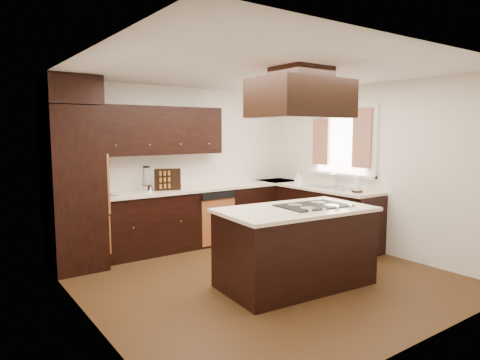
# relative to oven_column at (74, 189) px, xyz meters

# --- Properties ---
(floor) EXTENTS (4.20, 4.20, 0.02)m
(floor) POSITION_rel_oven_column_xyz_m (1.78, -1.71, -1.07)
(floor) COLOR brown
(floor) RESTS_ON ground
(ceiling) EXTENTS (4.20, 4.20, 0.02)m
(ceiling) POSITION_rel_oven_column_xyz_m (1.78, -1.71, 1.45)
(ceiling) COLOR silver
(ceiling) RESTS_ON ground
(wall_back) EXTENTS (4.20, 0.02, 2.50)m
(wall_back) POSITION_rel_oven_column_xyz_m (1.78, 0.40, 0.19)
(wall_back) COLOR white
(wall_back) RESTS_ON ground
(wall_front) EXTENTS (4.20, 0.02, 2.50)m
(wall_front) POSITION_rel_oven_column_xyz_m (1.78, -3.81, 0.19)
(wall_front) COLOR white
(wall_front) RESTS_ON ground
(wall_left) EXTENTS (0.02, 4.20, 2.50)m
(wall_left) POSITION_rel_oven_column_xyz_m (-0.33, -1.71, 0.19)
(wall_left) COLOR white
(wall_left) RESTS_ON ground
(wall_right) EXTENTS (0.02, 4.20, 2.50)m
(wall_right) POSITION_rel_oven_column_xyz_m (3.88, -1.71, 0.19)
(wall_right) COLOR white
(wall_right) RESTS_ON ground
(oven_column) EXTENTS (0.65, 0.75, 2.12)m
(oven_column) POSITION_rel_oven_column_xyz_m (0.00, 0.00, 0.00)
(oven_column) COLOR black
(oven_column) RESTS_ON floor
(wall_oven_face) EXTENTS (0.05, 0.62, 0.78)m
(wall_oven_face) POSITION_rel_oven_column_xyz_m (0.35, 0.00, 0.06)
(wall_oven_face) COLOR #B96332
(wall_oven_face) RESTS_ON oven_column
(base_cabinets_back) EXTENTS (2.93, 0.60, 0.88)m
(base_cabinets_back) POSITION_rel_oven_column_xyz_m (1.81, 0.09, -0.62)
(base_cabinets_back) COLOR black
(base_cabinets_back) RESTS_ON floor
(base_cabinets_right) EXTENTS (0.60, 2.40, 0.88)m
(base_cabinets_right) POSITION_rel_oven_column_xyz_m (3.58, -0.80, -0.62)
(base_cabinets_right) COLOR black
(base_cabinets_right) RESTS_ON floor
(countertop_back) EXTENTS (2.93, 0.63, 0.04)m
(countertop_back) POSITION_rel_oven_column_xyz_m (1.81, 0.08, -0.16)
(countertop_back) COLOR #FFEED0
(countertop_back) RESTS_ON base_cabinets_back
(countertop_right) EXTENTS (0.63, 2.40, 0.04)m
(countertop_right) POSITION_rel_oven_column_xyz_m (3.56, -0.80, -0.16)
(countertop_right) COLOR #FFEED0
(countertop_right) RESTS_ON base_cabinets_right
(upper_cabinets) EXTENTS (2.00, 0.34, 0.72)m
(upper_cabinets) POSITION_rel_oven_column_xyz_m (1.34, 0.23, 0.75)
(upper_cabinets) COLOR black
(upper_cabinets) RESTS_ON wall_back
(dishwasher_front) EXTENTS (0.60, 0.05, 0.72)m
(dishwasher_front) POSITION_rel_oven_column_xyz_m (2.10, -0.20, -0.66)
(dishwasher_front) COLOR #B96332
(dishwasher_front) RESTS_ON floor
(window_frame) EXTENTS (0.06, 1.32, 1.12)m
(window_frame) POSITION_rel_oven_column_xyz_m (3.85, -1.16, 0.59)
(window_frame) COLOR white
(window_frame) RESTS_ON wall_right
(window_pane) EXTENTS (0.00, 1.20, 1.00)m
(window_pane) POSITION_rel_oven_column_xyz_m (3.87, -1.16, 0.59)
(window_pane) COLOR white
(window_pane) RESTS_ON wall_right
(curtain_left) EXTENTS (0.02, 0.34, 0.90)m
(curtain_left) POSITION_rel_oven_column_xyz_m (3.79, -1.57, 0.64)
(curtain_left) COLOR #CAAB92
(curtain_left) RESTS_ON wall_right
(curtain_right) EXTENTS (0.02, 0.34, 0.90)m
(curtain_right) POSITION_rel_oven_column_xyz_m (3.79, -0.74, 0.64)
(curtain_right) COLOR #CAAB92
(curtain_right) RESTS_ON wall_right
(sink_rim) EXTENTS (0.52, 0.84, 0.01)m
(sink_rim) POSITION_rel_oven_column_xyz_m (3.58, -1.16, -0.14)
(sink_rim) COLOR silver
(sink_rim) RESTS_ON countertop_right
(island) EXTENTS (1.79, 1.08, 0.88)m
(island) POSITION_rel_oven_column_xyz_m (1.91, -2.16, -0.62)
(island) COLOR black
(island) RESTS_ON floor
(island_top) EXTENTS (1.86, 1.14, 0.04)m
(island_top) POSITION_rel_oven_column_xyz_m (1.91, -2.16, -0.16)
(island_top) COLOR #FFEED0
(island_top) RESTS_ON island
(cooktop) EXTENTS (0.85, 0.61, 0.01)m
(cooktop) POSITION_rel_oven_column_xyz_m (2.17, -2.18, -0.13)
(cooktop) COLOR black
(cooktop) RESTS_ON island_top
(range_hood) EXTENTS (1.05, 0.72, 0.42)m
(range_hood) POSITION_rel_oven_column_xyz_m (1.88, -2.25, 1.10)
(range_hood) COLOR black
(range_hood) RESTS_ON ceiling
(hood_duct) EXTENTS (0.55, 0.50, 0.13)m
(hood_duct) POSITION_rel_oven_column_xyz_m (1.88, -2.25, 1.38)
(hood_duct) COLOR black
(hood_duct) RESTS_ON ceiling
(blender_base) EXTENTS (0.15, 0.15, 0.10)m
(blender_base) POSITION_rel_oven_column_xyz_m (1.03, 0.04, -0.09)
(blender_base) COLOR silver
(blender_base) RESTS_ON countertop_back
(blender_pitcher) EXTENTS (0.13, 0.13, 0.26)m
(blender_pitcher) POSITION_rel_oven_column_xyz_m (1.03, 0.04, 0.09)
(blender_pitcher) COLOR silver
(blender_pitcher) RESTS_ON blender_base
(spice_rack) EXTENTS (0.40, 0.23, 0.32)m
(spice_rack) POSITION_rel_oven_column_xyz_m (1.38, 0.07, 0.02)
(spice_rack) COLOR black
(spice_rack) RESTS_ON countertop_back
(mixing_bowl) EXTENTS (0.35, 0.35, 0.07)m
(mixing_bowl) POSITION_rel_oven_column_xyz_m (0.55, 0.06, -0.11)
(mixing_bowl) COLOR white
(mixing_bowl) RESTS_ON countertop_back
(soap_bottle) EXTENTS (0.09, 0.09, 0.20)m
(soap_bottle) POSITION_rel_oven_column_xyz_m (3.49, -0.53, -0.04)
(soap_bottle) COLOR white
(soap_bottle) RESTS_ON countertop_right
(paper_towel) EXTENTS (0.14, 0.14, 0.24)m
(paper_towel) POSITION_rel_oven_column_xyz_m (3.51, -1.74, -0.02)
(paper_towel) COLOR white
(paper_towel) RESTS_ON countertop_right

